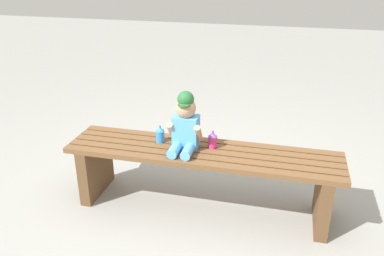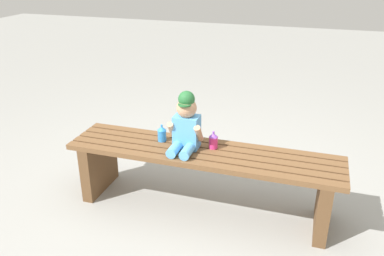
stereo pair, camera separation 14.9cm
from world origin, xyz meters
name	(u,v)px [view 1 (the left image)]	position (x,y,z in m)	size (l,w,h in m)	color
ground_plane	(202,206)	(0.00, 0.00, 0.00)	(16.00, 16.00, 0.00)	#999993
park_bench	(202,168)	(0.00, 0.00, 0.31)	(1.87, 0.41, 0.45)	brown
child_figure	(185,125)	(-0.12, 0.00, 0.63)	(0.23, 0.27, 0.40)	#59A5E5
sippy_cup_left	(160,134)	(-0.32, 0.06, 0.51)	(0.06, 0.06, 0.12)	#338CE5
sippy_cup_right	(213,140)	(0.06, 0.06, 0.51)	(0.06, 0.06, 0.12)	#E5337F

